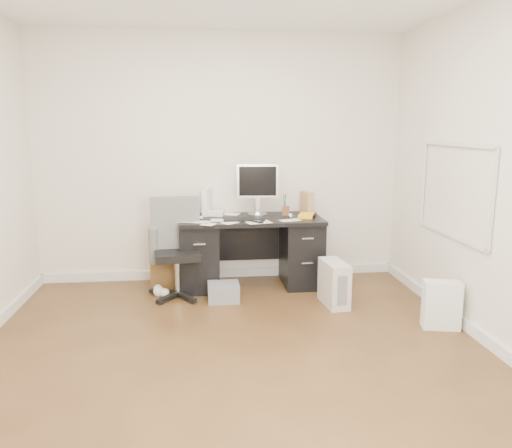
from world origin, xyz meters
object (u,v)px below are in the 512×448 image
at_px(office_chair, 177,249).
at_px(pc_tower, 334,283).
at_px(keyboard, 244,219).
at_px(wicker_basket, 172,268).
at_px(lcd_monitor, 258,189).
at_px(desk, 251,250).

xyz_separation_m(office_chair, pc_tower, (1.51, -0.39, -0.29)).
relative_size(keyboard, office_chair, 0.42).
bearing_deg(keyboard, wicker_basket, 161.39).
height_order(lcd_monitor, pc_tower, lcd_monitor).
bearing_deg(keyboard, lcd_monitor, 58.26).
relative_size(desk, lcd_monitor, 2.63).
bearing_deg(lcd_monitor, keyboard, -118.55).
xyz_separation_m(lcd_monitor, office_chair, (-0.86, -0.41, -0.54)).
bearing_deg(pc_tower, lcd_monitor, 124.00).
bearing_deg(keyboard, office_chair, -168.75).
height_order(desk, pc_tower, desk).
bearing_deg(desk, keyboard, -120.53).
bearing_deg(wicker_basket, pc_tower, -26.39).
relative_size(keyboard, pc_tower, 0.98).
xyz_separation_m(office_chair, wicker_basket, (-0.07, 0.39, -0.31)).
height_order(keyboard, pc_tower, keyboard).
relative_size(desk, office_chair, 1.50).
xyz_separation_m(keyboard, pc_tower, (0.83, -0.53, -0.55)).
distance_m(office_chair, pc_tower, 1.59).
height_order(desk, keyboard, keyboard).
height_order(desk, wicker_basket, desk).
bearing_deg(lcd_monitor, office_chair, -151.01).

